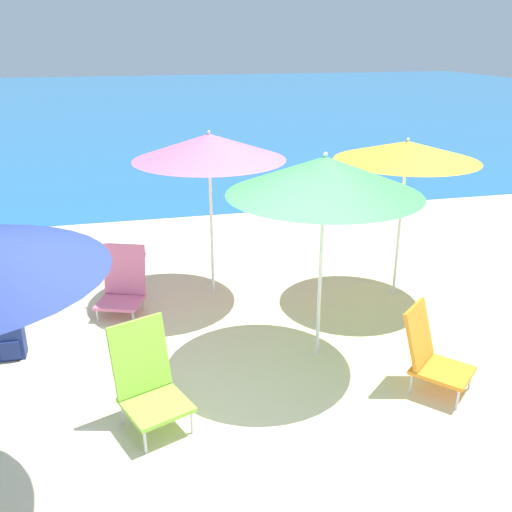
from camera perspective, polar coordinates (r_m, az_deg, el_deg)
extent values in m
plane|color=beige|center=(4.88, -5.89, -18.13)|extent=(60.00, 60.00, 0.00)
cube|color=#23669E|center=(30.11, -13.20, 14.78)|extent=(60.00, 40.00, 0.01)
cylinder|color=white|center=(7.20, 14.13, 2.54)|extent=(0.04, 0.04, 1.72)
cone|color=yellow|center=(6.96, 14.85, 10.14)|extent=(1.70, 1.70, 0.23)
sphere|color=white|center=(6.94, 14.95, 11.21)|extent=(0.04, 0.04, 0.04)
cylinder|color=white|center=(5.63, 6.42, -2.27)|extent=(0.04, 0.04, 1.71)
cone|color=#47B756|center=(5.31, 6.88, 7.99)|extent=(1.84, 1.84, 0.36)
sphere|color=white|center=(5.27, 6.97, 10.09)|extent=(0.04, 0.04, 0.04)
cylinder|color=white|center=(7.04, -4.47, 2.70)|extent=(0.04, 0.04, 1.72)
cone|color=pink|center=(6.79, -4.71, 10.83)|extent=(1.81, 1.81, 0.30)
sphere|color=white|center=(6.76, -4.76, 12.26)|extent=(0.04, 0.04, 0.04)
cylinder|color=silver|center=(6.84, -15.57, -5.76)|extent=(0.02, 0.02, 0.15)
cylinder|color=silver|center=(6.69, -12.20, -6.04)|extent=(0.02, 0.02, 0.15)
cylinder|color=silver|center=(7.16, -14.43, -4.37)|extent=(0.02, 0.02, 0.15)
cylinder|color=silver|center=(7.02, -11.19, -4.61)|extent=(0.02, 0.02, 0.15)
cube|color=pink|center=(6.89, -13.42, -4.49)|extent=(0.63, 0.61, 0.04)
cube|color=pink|center=(6.95, -13.01, -1.29)|extent=(0.51, 0.30, 0.61)
cylinder|color=silver|center=(5.45, 19.51, -13.38)|extent=(0.02, 0.02, 0.20)
cylinder|color=silver|center=(5.76, 20.62, -11.52)|extent=(0.02, 0.02, 0.20)
cylinder|color=silver|center=(5.54, 15.24, -12.22)|extent=(0.02, 0.02, 0.20)
cylinder|color=silver|center=(5.85, 16.58, -10.46)|extent=(0.02, 0.02, 0.20)
cube|color=orange|center=(5.58, 18.12, -10.83)|extent=(0.66, 0.67, 0.04)
cube|color=orange|center=(5.49, 15.99, -7.52)|extent=(0.46, 0.43, 0.55)
cylinder|color=silver|center=(4.78, -11.03, -17.74)|extent=(0.02, 0.02, 0.22)
cylinder|color=silver|center=(4.92, -6.44, -16.16)|extent=(0.02, 0.02, 0.22)
cylinder|color=silver|center=(5.11, -13.17, -15.06)|extent=(0.02, 0.02, 0.22)
cylinder|color=silver|center=(5.24, -8.85, -13.70)|extent=(0.02, 0.02, 0.22)
cube|color=#8ECC3D|center=(4.93, -9.97, -14.44)|extent=(0.65, 0.66, 0.04)
cube|color=#8ECC3D|center=(4.95, -11.54, -9.79)|extent=(0.52, 0.33, 0.63)
cube|color=navy|center=(6.36, -23.35, -7.51)|extent=(0.26, 0.20, 0.43)
cube|color=navy|center=(6.30, -23.38, -8.68)|extent=(0.18, 0.03, 0.19)
cylinder|color=gold|center=(8.38, -11.80, -0.62)|extent=(0.01, 0.01, 0.07)
cylinder|color=gold|center=(8.38, -11.46, -0.60)|extent=(0.01, 0.01, 0.07)
ellipsoid|color=white|center=(8.34, -11.68, 0.03)|extent=(0.26, 0.11, 0.13)
sphere|color=white|center=(8.32, -11.00, 0.46)|extent=(0.07, 0.07, 0.07)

